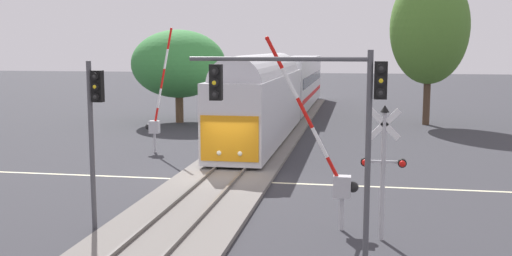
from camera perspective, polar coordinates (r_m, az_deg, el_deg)
The scene contains 11 objects.
ground_plane at distance 26.34m, azimuth -3.21°, elevation -5.12°, with size 220.00×220.00×0.00m, color #333338.
road_centre_stripe at distance 26.33m, azimuth -3.21°, elevation -5.12°, with size 44.00×0.20×0.01m.
railway_track at distance 26.31m, azimuth -3.21°, elevation -4.92°, with size 4.40×80.00×0.32m.
commuter_train at distance 46.24m, azimuth 2.61°, elevation 3.98°, with size 3.04×41.95×5.16m.
crossing_gate_near at distance 19.12m, azimuth 7.54°, elevation -3.94°, with size 3.06×0.40×6.25m.
crossing_signal_mast at distance 18.22m, azimuth 12.24°, elevation -2.94°, with size 1.36×0.44×4.19m.
crossing_gate_far at distance 33.41m, azimuth -9.68°, elevation 1.27°, with size 1.70×0.40×6.96m.
traffic_signal_near_right at distance 15.98m, azimuth 5.81°, elevation 2.51°, with size 5.39×0.38×5.84m.
traffic_signal_median at distance 19.46m, azimuth -15.40°, elevation 0.96°, with size 0.53×0.38×5.47m.
oak_far_right at distance 46.62m, azimuth 16.45°, elevation 9.29°, with size 5.86×5.86×11.59m.
oak_behind_train at distance 46.60m, azimuth -7.50°, elevation 6.17°, with size 7.35×7.35×7.25m.
Camera 1 is at (5.85, -24.99, 5.91)m, focal length 41.30 mm.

